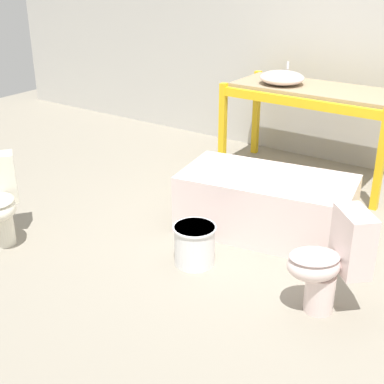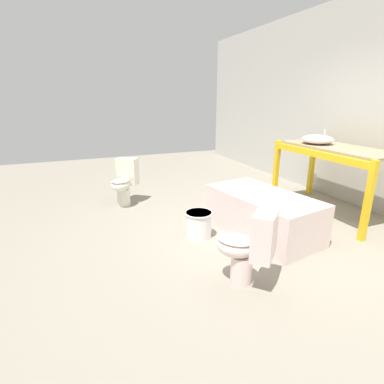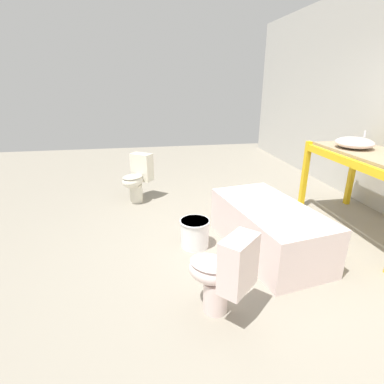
% 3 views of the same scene
% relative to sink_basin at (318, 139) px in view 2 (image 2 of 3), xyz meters
% --- Properties ---
extents(ground_plane, '(12.00, 12.00, 0.00)m').
position_rel_sink_basin_xyz_m(ground_plane, '(0.54, -1.50, -1.08)').
color(ground_plane, gray).
extents(shelving_rack, '(1.80, 0.85, 1.01)m').
position_rel_sink_basin_xyz_m(shelving_rack, '(0.34, 0.09, -0.22)').
color(shelving_rack, yellow).
rests_on(shelving_rack, ground_plane).
extents(sink_basin, '(0.47, 0.45, 0.22)m').
position_rel_sink_basin_xyz_m(sink_basin, '(0.00, 0.00, 0.00)').
color(sink_basin, silver).
rests_on(sink_basin, shelving_rack).
extents(bathtub_main, '(1.57, 0.99, 0.53)m').
position_rel_sink_basin_xyz_m(bathtub_main, '(0.54, -1.32, -0.77)').
color(bathtub_main, silver).
rests_on(bathtub_main, ground_plane).
extents(toilet_near, '(0.60, 0.59, 0.74)m').
position_rel_sink_basin_xyz_m(toilet_near, '(1.43, -2.09, -0.69)').
color(toilet_near, silver).
rests_on(toilet_near, ground_plane).
extents(toilet_far, '(0.61, 0.57, 0.74)m').
position_rel_sink_basin_xyz_m(toilet_far, '(-1.23, -2.74, -0.69)').
color(toilet_far, silver).
rests_on(toilet_far, ground_plane).
extents(bucket_white, '(0.34, 0.34, 0.33)m').
position_rel_sink_basin_xyz_m(bucket_white, '(0.33, -2.11, -0.91)').
color(bucket_white, white).
rests_on(bucket_white, ground_plane).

